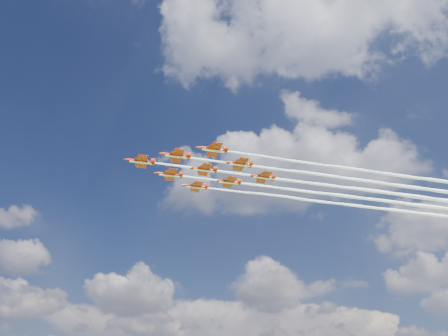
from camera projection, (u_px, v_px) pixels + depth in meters
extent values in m
cylinder|color=#A62109|center=(141.00, 161.00, 150.83)|extent=(7.38, 5.42, 1.12)
cone|color=#A62109|center=(126.00, 159.00, 149.67)|extent=(2.31, 2.05, 1.12)
cone|color=#A62109|center=(155.00, 163.00, 151.91)|extent=(1.83, 1.69, 1.01)
ellipsoid|color=black|center=(135.00, 159.00, 150.59)|extent=(2.27, 1.94, 0.73)
cube|color=#A62109|center=(142.00, 162.00, 150.92)|extent=(7.86, 9.57, 0.14)
cube|color=#A62109|center=(153.00, 163.00, 151.75)|extent=(3.20, 3.83, 0.12)
cube|color=#A62109|center=(153.00, 161.00, 152.24)|extent=(1.43, 1.02, 1.83)
cube|color=white|center=(141.00, 163.00, 150.58)|extent=(6.84, 4.97, 0.12)
cylinder|color=#A62109|center=(176.00, 156.00, 147.37)|extent=(7.38, 5.42, 1.12)
cone|color=#A62109|center=(161.00, 154.00, 146.21)|extent=(2.31, 2.05, 1.12)
cone|color=#A62109|center=(190.00, 157.00, 148.45)|extent=(1.83, 1.69, 1.01)
ellipsoid|color=black|center=(170.00, 154.00, 147.12)|extent=(2.27, 1.94, 0.73)
cube|color=#A62109|center=(178.00, 156.00, 147.46)|extent=(7.86, 9.57, 0.14)
cube|color=#A62109|center=(188.00, 157.00, 148.29)|extent=(3.20, 3.83, 0.12)
cube|color=#A62109|center=(189.00, 155.00, 148.78)|extent=(1.43, 1.02, 1.83)
cube|color=white|center=(176.00, 157.00, 147.12)|extent=(6.84, 4.97, 0.12)
cylinder|color=#A62109|center=(170.00, 175.00, 159.38)|extent=(7.38, 5.42, 1.12)
cone|color=#A62109|center=(156.00, 173.00, 158.23)|extent=(2.31, 2.05, 1.12)
cone|color=#A62109|center=(183.00, 176.00, 160.47)|extent=(1.83, 1.69, 1.01)
ellipsoid|color=black|center=(164.00, 173.00, 159.14)|extent=(2.27, 1.94, 0.73)
cube|color=#A62109|center=(171.00, 175.00, 159.47)|extent=(7.86, 9.57, 0.14)
cube|color=#A62109|center=(181.00, 176.00, 160.31)|extent=(3.20, 3.83, 0.12)
cube|color=#A62109|center=(181.00, 174.00, 160.79)|extent=(1.43, 1.02, 1.83)
cube|color=white|center=(170.00, 176.00, 159.14)|extent=(6.84, 4.97, 0.12)
cylinder|color=#A62109|center=(213.00, 149.00, 143.90)|extent=(7.38, 5.42, 1.12)
cone|color=#A62109|center=(198.00, 147.00, 142.75)|extent=(2.31, 2.05, 1.12)
cone|color=#A62109|center=(227.00, 151.00, 144.99)|extent=(1.83, 1.69, 1.01)
ellipsoid|color=black|center=(207.00, 147.00, 143.66)|extent=(2.27, 1.94, 0.73)
cube|color=#A62109|center=(215.00, 150.00, 143.99)|extent=(7.86, 9.57, 0.14)
cube|color=#A62109|center=(225.00, 151.00, 144.83)|extent=(3.20, 3.83, 0.12)
cube|color=#A62109|center=(226.00, 149.00, 145.31)|extent=(1.43, 1.02, 1.83)
cube|color=white|center=(213.00, 151.00, 143.66)|extent=(6.84, 4.97, 0.12)
cylinder|color=#A62109|center=(204.00, 169.00, 155.92)|extent=(7.38, 5.42, 1.12)
cone|color=#A62109|center=(190.00, 168.00, 154.77)|extent=(2.31, 2.05, 1.12)
cone|color=#A62109|center=(217.00, 171.00, 157.01)|extent=(1.83, 1.69, 1.01)
ellipsoid|color=black|center=(198.00, 168.00, 155.68)|extent=(2.27, 1.94, 0.73)
cube|color=#A62109|center=(205.00, 170.00, 156.01)|extent=(7.86, 9.57, 0.14)
cube|color=#A62109|center=(215.00, 171.00, 156.84)|extent=(3.20, 3.83, 0.12)
cube|color=#A62109|center=(215.00, 169.00, 157.33)|extent=(1.43, 1.02, 1.83)
cube|color=white|center=(204.00, 171.00, 155.68)|extent=(6.84, 4.97, 0.12)
cylinder|color=#A62109|center=(196.00, 187.00, 167.94)|extent=(7.38, 5.42, 1.12)
cone|color=#A62109|center=(183.00, 185.00, 166.78)|extent=(2.31, 2.05, 1.12)
cone|color=#A62109|center=(208.00, 188.00, 169.02)|extent=(1.83, 1.69, 1.01)
ellipsoid|color=black|center=(191.00, 185.00, 167.70)|extent=(2.27, 1.94, 0.73)
cube|color=#A62109|center=(197.00, 187.00, 168.03)|extent=(7.86, 9.57, 0.14)
cube|color=#A62109|center=(206.00, 188.00, 168.86)|extent=(3.20, 3.83, 0.12)
cube|color=#A62109|center=(206.00, 186.00, 169.35)|extent=(1.43, 1.02, 1.83)
cube|color=white|center=(196.00, 188.00, 167.69)|extent=(6.84, 4.97, 0.12)
cylinder|color=#A62109|center=(239.00, 164.00, 152.46)|extent=(7.38, 5.42, 1.12)
cone|color=#A62109|center=(225.00, 162.00, 151.30)|extent=(2.31, 2.05, 1.12)
cone|color=#A62109|center=(252.00, 166.00, 153.54)|extent=(1.83, 1.69, 1.01)
ellipsoid|color=black|center=(234.00, 162.00, 152.22)|extent=(2.27, 1.94, 0.73)
cube|color=#A62109|center=(241.00, 164.00, 152.55)|extent=(7.86, 9.57, 0.14)
cube|color=#A62109|center=(251.00, 165.00, 153.38)|extent=(3.20, 3.83, 0.12)
cube|color=#A62109|center=(251.00, 163.00, 153.87)|extent=(1.43, 1.02, 1.83)
cube|color=white|center=(239.00, 165.00, 152.21)|extent=(6.84, 4.97, 0.12)
cylinder|color=#A62109|center=(229.00, 182.00, 164.48)|extent=(7.38, 5.42, 1.12)
cone|color=#A62109|center=(216.00, 180.00, 163.32)|extent=(2.31, 2.05, 1.12)
cone|color=#A62109|center=(241.00, 183.00, 165.56)|extent=(1.83, 1.69, 1.01)
ellipsoid|color=black|center=(223.00, 180.00, 164.23)|extent=(2.27, 1.94, 0.73)
cube|color=#A62109|center=(230.00, 182.00, 164.57)|extent=(7.86, 9.57, 0.14)
cube|color=#A62109|center=(239.00, 183.00, 165.40)|extent=(3.20, 3.83, 0.12)
cube|color=#A62109|center=(239.00, 181.00, 165.89)|extent=(1.43, 1.02, 1.83)
cube|color=white|center=(229.00, 183.00, 164.23)|extent=(6.84, 4.97, 0.12)
cylinder|color=#A62109|center=(263.00, 177.00, 161.01)|extent=(7.38, 5.42, 1.12)
cone|color=#A62109|center=(250.00, 175.00, 159.86)|extent=(2.31, 2.05, 1.12)
cone|color=#A62109|center=(275.00, 179.00, 162.10)|extent=(1.83, 1.69, 1.01)
ellipsoid|color=black|center=(258.00, 175.00, 160.77)|extent=(2.27, 1.94, 0.73)
cube|color=#A62109|center=(264.00, 177.00, 161.10)|extent=(7.86, 9.57, 0.14)
cube|color=#A62109|center=(273.00, 178.00, 161.94)|extent=(3.20, 3.83, 0.12)
cube|color=#A62109|center=(274.00, 176.00, 162.42)|extent=(1.43, 1.02, 1.83)
cube|color=white|center=(263.00, 178.00, 160.77)|extent=(6.84, 4.97, 0.12)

